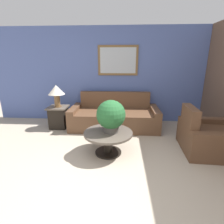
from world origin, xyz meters
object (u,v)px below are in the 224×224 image
object	(u,v)px
table_lamp	(56,91)
potted_plant_on_table	(111,116)
couch_main	(114,117)
armchair	(206,138)
side_table	(59,117)
coffee_table	(108,138)

from	to	relation	value
table_lamp	potted_plant_on_table	size ratio (longest dim) A/B	0.93
couch_main	table_lamp	world-z (taller)	table_lamp
armchair	side_table	size ratio (longest dim) A/B	1.86
coffee_table	side_table	bearing A→B (deg)	138.52
armchair	side_table	world-z (taller)	armchair
couch_main	side_table	xyz separation A→B (m)	(-1.47, -0.12, 0.01)
armchair	table_lamp	xyz separation A→B (m)	(-3.33, 1.05, 0.68)
side_table	table_lamp	size ratio (longest dim) A/B	1.01
armchair	table_lamp	world-z (taller)	table_lamp
couch_main	side_table	distance (m)	1.47
coffee_table	table_lamp	world-z (taller)	table_lamp
couch_main	potted_plant_on_table	world-z (taller)	potted_plant_on_table
side_table	table_lamp	bearing A→B (deg)	0.00
potted_plant_on_table	side_table	bearing A→B (deg)	140.22
coffee_table	side_table	world-z (taller)	side_table
couch_main	potted_plant_on_table	distance (m)	1.43
couch_main	table_lamp	bearing A→B (deg)	-175.15
table_lamp	potted_plant_on_table	bearing A→B (deg)	-39.78
table_lamp	side_table	bearing A→B (deg)	180.00
armchair	table_lamp	distance (m)	3.56
coffee_table	side_table	xyz separation A→B (m)	(-1.42, 1.25, -0.03)
armchair	potted_plant_on_table	size ratio (longest dim) A/B	1.74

